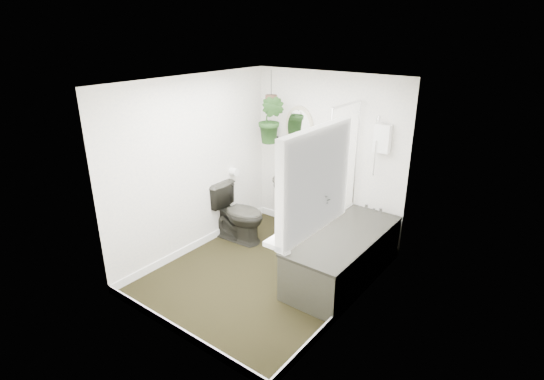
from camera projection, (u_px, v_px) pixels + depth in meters
The scene contains 22 objects.
floor at pixel (265, 274), 5.22m from camera, with size 2.30×2.80×0.02m, color black.
ceiling at pixel (263, 81), 4.38m from camera, with size 2.30×2.80×0.02m, color white.
wall_back at pixel (327, 157), 5.84m from camera, with size 2.30×0.02×2.30m, color white.
wall_front at pixel (166, 230), 3.75m from camera, with size 2.30×0.02×2.30m, color white.
wall_left at pixel (193, 166), 5.45m from camera, with size 0.02×2.80×2.30m, color white.
wall_right at pixel (357, 211), 4.14m from camera, with size 0.02×2.80×2.30m, color white.
skirting at pixel (265, 269), 5.20m from camera, with size 2.30×2.80×0.10m, color white.
bathtub at pixel (343, 256), 5.03m from camera, with size 0.72×1.72×0.58m, color black, non-canonical shape.
bath_screen at pixel (343, 161), 5.22m from camera, with size 0.04×0.72×1.40m, color silver, non-canonical shape.
shower_box at pixel (382, 138), 5.20m from camera, with size 0.20×0.10×0.35m, color white.
oval_mirror at pixel (299, 128), 5.94m from camera, with size 0.46×0.03×0.62m, color #B5AB8F.
wall_sconce at pixel (276, 131), 6.20m from camera, with size 0.04×0.04×0.22m, color black.
toilet_roll_holder at pixel (234, 172), 6.03m from camera, with size 0.11×0.11×0.11m, color white.
window_recess at pixel (315, 181), 3.48m from camera, with size 0.08×1.00×0.90m, color white.
window_sill at pixel (306, 225), 3.67m from camera, with size 0.18×1.00×0.04m, color white.
window_blinds at pixel (310, 180), 3.51m from camera, with size 0.01×0.86×0.76m, color white.
toilet at pixel (238, 213), 5.91m from camera, with size 0.45×0.79×0.80m, color black.
pedestal_sink at pixel (289, 205), 6.17m from camera, with size 0.48×0.41×0.81m, color black, non-canonical shape.
sill_plant at pixel (319, 205), 3.73m from camera, with size 0.22×0.19×0.24m, color black.
hanging_plant at pixel (271, 120), 5.80m from camera, with size 0.37×0.30×0.67m, color black.
soap_bottle at pixel (285, 246), 4.47m from camera, with size 0.08×0.09×0.19m, color black.
hanging_pot at pixel (271, 99), 5.70m from camera, with size 0.16×0.16×0.12m, color #452F22.
Camera 1 is at (2.78, -3.52, 2.85)m, focal length 28.00 mm.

